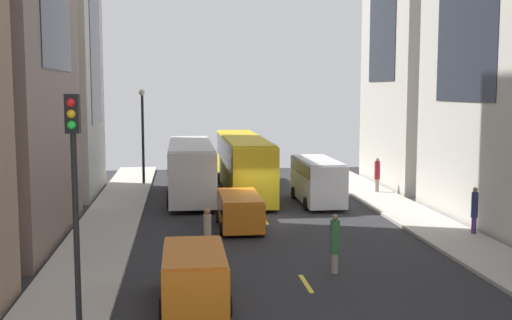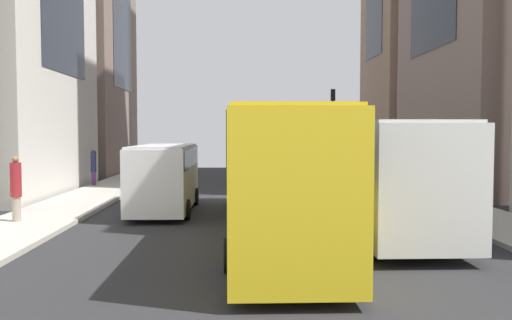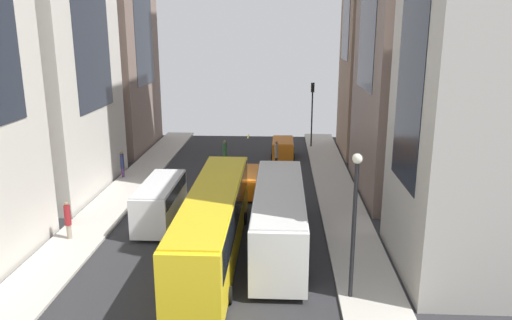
{
  "view_description": "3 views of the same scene",
  "coord_description": "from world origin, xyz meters",
  "px_view_note": "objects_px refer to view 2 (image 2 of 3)",
  "views": [
    {
      "loc": [
        -4.14,
        -30.89,
        6.51
      ],
      "look_at": [
        -0.12,
        2.69,
        2.76
      ],
      "focal_mm": 44.34,
      "sensor_mm": 36.0,
      "label": 1
    },
    {
      "loc": [
        0.8,
        24.43,
        3.06
      ],
      "look_at": [
        0.1,
        4.44,
        2.01
      ],
      "focal_mm": 36.62,
      "sensor_mm": 36.0,
      "label": 2
    },
    {
      "loc": [
        -3.59,
        32.06,
        11.41
      ],
      "look_at": [
        -1.95,
        0.17,
        2.95
      ],
      "focal_mm": 34.72,
      "sensor_mm": 36.0,
      "label": 3
    }
  ],
  "objects_px": {
    "city_bus_white": "(370,164)",
    "car_orange_0": "(282,175)",
    "car_orange_1": "(303,162)",
    "pedestrian_walking_far": "(301,161)",
    "traffic_light_near_corner": "(333,114)",
    "delivery_van_white": "(165,173)",
    "pedestrian_crossing_mid": "(16,187)",
    "pedestrian_waiting_curb": "(231,162)",
    "pedestrian_crossing_near": "(94,165)",
    "streetcar_yellow": "(272,163)"
  },
  "relations": [
    {
      "from": "car_orange_0",
      "to": "car_orange_1",
      "type": "xyz_separation_m",
      "value": [
        -2.37,
        -10.42,
        0.03
      ]
    },
    {
      "from": "pedestrian_walking_far",
      "to": "traffic_light_near_corner",
      "type": "height_order",
      "value": "traffic_light_near_corner"
    },
    {
      "from": "pedestrian_waiting_curb",
      "to": "traffic_light_near_corner",
      "type": "distance_m",
      "value": 10.82
    },
    {
      "from": "city_bus_white",
      "to": "car_orange_0",
      "type": "xyz_separation_m",
      "value": [
        2.14,
        -9.01,
        -1.06
      ]
    },
    {
      "from": "city_bus_white",
      "to": "pedestrian_walking_far",
      "type": "relative_size",
      "value": 5.01
    },
    {
      "from": "delivery_van_white",
      "to": "car_orange_0",
      "type": "bearing_deg",
      "value": -130.35
    },
    {
      "from": "city_bus_white",
      "to": "traffic_light_near_corner",
      "type": "relative_size",
      "value": 1.85
    },
    {
      "from": "delivery_van_white",
      "to": "traffic_light_near_corner",
      "type": "distance_m",
      "value": 22.95
    },
    {
      "from": "car_orange_0",
      "to": "traffic_light_near_corner",
      "type": "distance_m",
      "value": 15.73
    },
    {
      "from": "streetcar_yellow",
      "to": "traffic_light_near_corner",
      "type": "distance_m",
      "value": 25.66
    },
    {
      "from": "car_orange_1",
      "to": "traffic_light_near_corner",
      "type": "bearing_deg",
      "value": -125.11
    },
    {
      "from": "delivery_van_white",
      "to": "car_orange_1",
      "type": "bearing_deg",
      "value": -114.35
    },
    {
      "from": "pedestrian_crossing_near",
      "to": "pedestrian_crossing_mid",
      "type": "bearing_deg",
      "value": -0.41
    },
    {
      "from": "streetcar_yellow",
      "to": "car_orange_1",
      "type": "bearing_deg",
      "value": -99.69
    },
    {
      "from": "city_bus_white",
      "to": "pedestrian_waiting_curb",
      "type": "relative_size",
      "value": 5.4
    },
    {
      "from": "pedestrian_crossing_near",
      "to": "pedestrian_waiting_curb",
      "type": "bearing_deg",
      "value": 118.52
    },
    {
      "from": "car_orange_1",
      "to": "pedestrian_walking_far",
      "type": "distance_m",
      "value": 3.6
    },
    {
      "from": "pedestrian_crossing_near",
      "to": "traffic_light_near_corner",
      "type": "distance_m",
      "value": 19.41
    },
    {
      "from": "streetcar_yellow",
      "to": "traffic_light_near_corner",
      "type": "height_order",
      "value": "traffic_light_near_corner"
    },
    {
      "from": "pedestrian_crossing_mid",
      "to": "traffic_light_near_corner",
      "type": "bearing_deg",
      "value": -64.36
    },
    {
      "from": "delivery_van_white",
      "to": "car_orange_0",
      "type": "xyz_separation_m",
      "value": [
        -5.02,
        -5.91,
        -0.57
      ]
    },
    {
      "from": "car_orange_1",
      "to": "pedestrian_crossing_mid",
      "type": "bearing_deg",
      "value": 58.3
    },
    {
      "from": "car_orange_0",
      "to": "car_orange_1",
      "type": "distance_m",
      "value": 10.69
    },
    {
      "from": "delivery_van_white",
      "to": "car_orange_1",
      "type": "xyz_separation_m",
      "value": [
        -7.39,
        -16.33,
        -0.54
      ]
    },
    {
      "from": "city_bus_white",
      "to": "pedestrian_crossing_near",
      "type": "height_order",
      "value": "city_bus_white"
    },
    {
      "from": "city_bus_white",
      "to": "car_orange_1",
      "type": "xyz_separation_m",
      "value": [
        -0.23,
        -19.43,
        -1.03
      ]
    },
    {
      "from": "car_orange_0",
      "to": "car_orange_1",
      "type": "bearing_deg",
      "value": -102.82
    },
    {
      "from": "car_orange_0",
      "to": "pedestrian_crossing_mid",
      "type": "relative_size",
      "value": 2.11
    },
    {
      "from": "pedestrian_crossing_near",
      "to": "traffic_light_near_corner",
      "type": "xyz_separation_m",
      "value": [
        -15.38,
        -11.41,
        3.21
      ]
    },
    {
      "from": "car_orange_0",
      "to": "pedestrian_waiting_curb",
      "type": "height_order",
      "value": "pedestrian_waiting_curb"
    },
    {
      "from": "pedestrian_crossing_near",
      "to": "pedestrian_walking_far",
      "type": "xyz_separation_m",
      "value": [
        -12.01,
        -3.86,
        0.0
      ]
    },
    {
      "from": "car_orange_1",
      "to": "pedestrian_waiting_curb",
      "type": "bearing_deg",
      "value": 27.62
    },
    {
      "from": "pedestrian_waiting_curb",
      "to": "streetcar_yellow",
      "type": "bearing_deg",
      "value": 166.1
    },
    {
      "from": "city_bus_white",
      "to": "car_orange_0",
      "type": "bearing_deg",
      "value": -76.65
    },
    {
      "from": "pedestrian_waiting_curb",
      "to": "traffic_light_near_corner",
      "type": "relative_size",
      "value": 0.34
    },
    {
      "from": "car_orange_0",
      "to": "traffic_light_near_corner",
      "type": "height_order",
      "value": "traffic_light_near_corner"
    },
    {
      "from": "delivery_van_white",
      "to": "pedestrian_crossing_near",
      "type": "xyz_separation_m",
      "value": [
        5.17,
        -8.93,
        -0.25
      ]
    },
    {
      "from": "pedestrian_walking_far",
      "to": "traffic_light_near_corner",
      "type": "xyz_separation_m",
      "value": [
        -3.37,
        -7.55,
        3.21
      ]
    },
    {
      "from": "pedestrian_crossing_near",
      "to": "pedestrian_walking_far",
      "type": "bearing_deg",
      "value": 103.96
    },
    {
      "from": "city_bus_white",
      "to": "car_orange_1",
      "type": "height_order",
      "value": "city_bus_white"
    },
    {
      "from": "city_bus_white",
      "to": "pedestrian_waiting_curb",
      "type": "distance_m",
      "value": 17.49
    },
    {
      "from": "pedestrian_waiting_curb",
      "to": "pedestrian_crossing_near",
      "type": "bearing_deg",
      "value": 103.74
    },
    {
      "from": "car_orange_1",
      "to": "pedestrian_crossing_mid",
      "type": "distance_m",
      "value": 22.56
    },
    {
      "from": "city_bus_white",
      "to": "pedestrian_waiting_curb",
      "type": "height_order",
      "value": "city_bus_white"
    },
    {
      "from": "car_orange_1",
      "to": "pedestrian_waiting_curb",
      "type": "relative_size",
      "value": 1.87
    },
    {
      "from": "city_bus_white",
      "to": "car_orange_0",
      "type": "relative_size",
      "value": 2.56
    },
    {
      "from": "delivery_van_white",
      "to": "pedestrian_crossing_mid",
      "type": "height_order",
      "value": "delivery_van_white"
    },
    {
      "from": "pedestrian_crossing_near",
      "to": "streetcar_yellow",
      "type": "bearing_deg",
      "value": 30.22
    },
    {
      "from": "delivery_van_white",
      "to": "pedestrian_crossing_mid",
      "type": "xyz_separation_m",
      "value": [
        4.46,
        2.86,
        -0.23
      ]
    },
    {
      "from": "car_orange_0",
      "to": "pedestrian_crossing_near",
      "type": "xyz_separation_m",
      "value": [
        10.19,
        -3.02,
        0.32
      ]
    }
  ]
}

